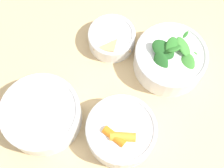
% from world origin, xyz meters
% --- Properties ---
extents(ground_plane, '(10.00, 10.00, 0.00)m').
position_xyz_m(ground_plane, '(0.00, 0.00, 0.00)').
color(ground_plane, '#4C4238').
extents(dining_table, '(1.19, 0.84, 0.75)m').
position_xyz_m(dining_table, '(0.00, 0.00, 0.63)').
color(dining_table, tan).
rests_on(dining_table, ground_plane).
extents(bowl_carrots, '(0.16, 0.16, 0.08)m').
position_xyz_m(bowl_carrots, '(-0.09, 0.10, 0.78)').
color(bowl_carrots, white).
rests_on(bowl_carrots, dining_table).
extents(bowl_greens, '(0.18, 0.18, 0.10)m').
position_xyz_m(bowl_greens, '(-0.17, -0.11, 0.78)').
color(bowl_greens, white).
rests_on(bowl_greens, dining_table).
extents(bowl_beans_hotdog, '(0.18, 0.18, 0.07)m').
position_xyz_m(bowl_beans_hotdog, '(0.10, 0.10, 0.78)').
color(bowl_beans_hotdog, white).
rests_on(bowl_beans_hotdog, dining_table).
extents(bowl_cookies, '(0.12, 0.12, 0.05)m').
position_xyz_m(bowl_cookies, '(-0.02, -0.14, 0.77)').
color(bowl_cookies, white).
rests_on(bowl_cookies, dining_table).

